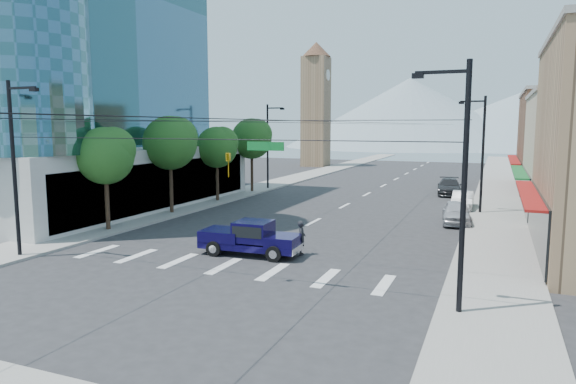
{
  "coord_description": "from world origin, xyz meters",
  "views": [
    {
      "loc": [
        11.8,
        -19.71,
        6.76
      ],
      "look_at": [
        0.83,
        7.22,
        3.0
      ],
      "focal_mm": 32.0,
      "sensor_mm": 36.0,
      "label": 1
    }
  ],
  "objects_px": {
    "parked_car_near": "(457,212)",
    "parked_car_mid": "(463,200)",
    "parked_car_far": "(449,187)",
    "pickup_truck": "(250,237)",
    "pedestrian": "(302,238)"
  },
  "relations": [
    {
      "from": "parked_car_near",
      "to": "parked_car_mid",
      "type": "bearing_deg",
      "value": 84.23
    },
    {
      "from": "parked_car_far",
      "to": "parked_car_mid",
      "type": "bearing_deg",
      "value": -84.36
    },
    {
      "from": "pickup_truck",
      "to": "parked_car_far",
      "type": "bearing_deg",
      "value": 72.48
    },
    {
      "from": "parked_car_near",
      "to": "parked_car_mid",
      "type": "xyz_separation_m",
      "value": [
        0.0,
        6.57,
        -0.05
      ]
    },
    {
      "from": "pedestrian",
      "to": "parked_car_mid",
      "type": "bearing_deg",
      "value": -37.35
    },
    {
      "from": "pickup_truck",
      "to": "parked_car_far",
      "type": "distance_m",
      "value": 29.76
    },
    {
      "from": "parked_car_mid",
      "to": "parked_car_far",
      "type": "bearing_deg",
      "value": 101.03
    },
    {
      "from": "parked_car_near",
      "to": "parked_car_mid",
      "type": "height_order",
      "value": "parked_car_near"
    },
    {
      "from": "pickup_truck",
      "to": "pedestrian",
      "type": "xyz_separation_m",
      "value": [
        2.53,
        1.0,
        -0.04
      ]
    },
    {
      "from": "pickup_truck",
      "to": "parked_car_near",
      "type": "bearing_deg",
      "value": 51.76
    },
    {
      "from": "parked_car_mid",
      "to": "pedestrian",
      "type": "bearing_deg",
      "value": -110.47
    },
    {
      "from": "parked_car_near",
      "to": "parked_car_far",
      "type": "relative_size",
      "value": 0.85
    },
    {
      "from": "pedestrian",
      "to": "parked_car_mid",
      "type": "xyz_separation_m",
      "value": [
        6.9,
        18.76,
        -0.17
      ]
    },
    {
      "from": "pedestrian",
      "to": "parked_car_near",
      "type": "relative_size",
      "value": 0.39
    },
    {
      "from": "parked_car_near",
      "to": "parked_car_far",
      "type": "xyz_separation_m",
      "value": [
        -1.8,
        15.58,
        -0.0
      ]
    }
  ]
}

